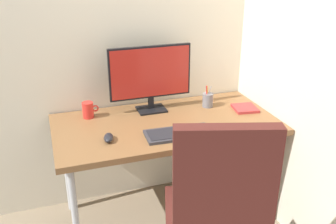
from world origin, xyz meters
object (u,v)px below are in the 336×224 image
Objects in this scene: keyboard at (179,133)px; pen_holder at (208,100)px; monitor at (150,75)px; coffee_mug at (88,110)px; mouse at (109,138)px; notebook at (245,108)px; office_chair at (217,212)px.

keyboard is 2.56× the size of pen_holder.
monitor is 1.37× the size of keyboard.
coffee_mug is at bearing 137.82° from keyboard.
mouse is (-0.37, -0.37, -0.23)m from monitor.
notebook is at bearing 21.03° from keyboard.
mouse is (-0.40, 0.63, 0.16)m from office_chair.
keyboard is at bearing -83.49° from monitor.
keyboard is (0.05, -0.43, -0.24)m from monitor.
keyboard is 3.94× the size of mouse.
office_chair reaches higher than notebook.
office_chair reaches higher than mouse.
keyboard is at bearing -134.52° from pen_holder.
pen_holder reaches higher than mouse.
office_chair is 1.13m from coffee_mug.
notebook is 1.07m from coffee_mug.
keyboard is (0.01, 0.58, 0.15)m from office_chair.
monitor is 0.47m from coffee_mug.
office_chair is at bearing -65.17° from coffee_mug.
pen_holder is at bearing 34.26° from mouse.
pen_holder is 0.99× the size of notebook.
keyboard is 0.61m from notebook.
coffee_mug is at bearing 112.41° from mouse.
notebook is (0.22, -0.13, -0.04)m from pen_holder.
coffee_mug is at bearing 174.57° from pen_holder.
office_chair is 6.94× the size of notebook.
notebook is at bearing -18.28° from monitor.
notebook is at bearing 22.35° from mouse.
mouse is 0.96× the size of coffee_mug.
monitor is at bearing 96.51° from keyboard.
monitor reaches higher than keyboard.
notebook is (0.57, 0.22, -0.00)m from keyboard.
monitor reaches higher than pen_holder.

